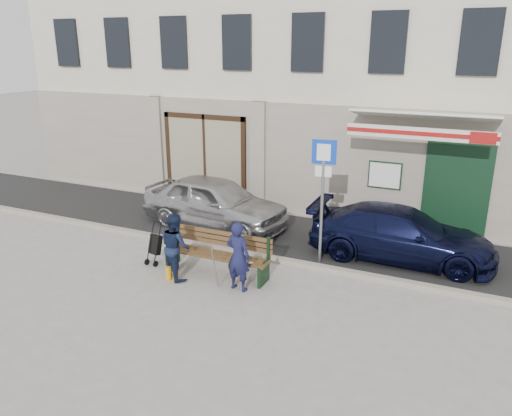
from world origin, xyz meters
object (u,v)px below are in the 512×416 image
Objects in this scene: woman at (175,246)px; man at (238,256)px; car_navy at (401,234)px; bench at (215,254)px; parking_sign at (323,182)px; car_silver at (215,202)px; stroller at (155,245)px.

man is at bearing -146.87° from woman.
car_navy is 4.31m from bench.
parking_sign is at bearing -112.01° from woman.
car_navy is 1.47× the size of parking_sign.
parking_sign is at bearing 37.24° from bench.
parking_sign is 1.95× the size of man.
woman reaches higher than car_silver.
woman is 1.00m from stroller.
man is (0.80, -0.44, 0.27)m from bench.
bench is (-1.91, -1.45, -1.47)m from parking_sign.
car_silver is 3.77m from man.
stroller is at bearing -2.50° from man.
man is 1.01× the size of woman.
car_navy is at bearing -85.77° from car_silver.
bench is at bearing 124.18° from car_navy.
car_navy is 4.00m from man.
woman reaches higher than bench.
car_silver is at bearing 100.73° from stroller.
car_navy is 2.90× the size of woman.
stroller is (-3.42, -1.52, -1.50)m from parking_sign.
man reaches higher than stroller.
car_silver is 4.96m from car_navy.
bench is 1.51m from stroller.
man is at bearing -29.17° from bench.
car_silver is 3.20m from woman.
car_navy is 5.14m from woman.
car_navy is at bearing -113.74° from woman.
man is at bearing -128.22° from parking_sign.
woman is at bearing -150.36° from parking_sign.
car_navy reaches higher than stroller.
stroller is (-0.07, -2.67, -0.27)m from car_silver.
bench is at bearing 14.82° from stroller.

